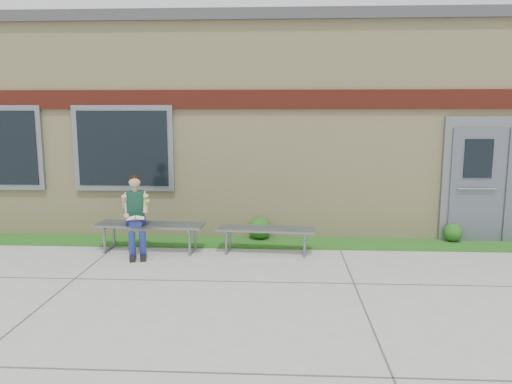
{
  "coord_description": "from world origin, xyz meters",
  "views": [
    {
      "loc": [
        -0.03,
        -6.25,
        2.4
      ],
      "look_at": [
        -0.44,
        1.7,
        1.1
      ],
      "focal_mm": 35.0,
      "sensor_mm": 36.0,
      "label": 1
    }
  ],
  "objects": [
    {
      "name": "shrub_mid",
      "position": [
        -0.43,
        2.85,
        0.22
      ],
      "size": [
        0.4,
        0.4,
        0.4
      ],
      "primitive_type": "sphere",
      "color": "#235215",
      "rests_on": "grass_strip"
    },
    {
      "name": "bench_left",
      "position": [
        -2.28,
        2.0,
        0.37
      ],
      "size": [
        1.88,
        0.62,
        0.48
      ],
      "rotation": [
        0.0,
        0.0,
        -0.06
      ],
      "color": "slate",
      "rests_on": "ground"
    },
    {
      "name": "shrub_east",
      "position": [
        3.13,
        2.85,
        0.19
      ],
      "size": [
        0.34,
        0.34,
        0.34
      ],
      "primitive_type": "sphere",
      "color": "#235215",
      "rests_on": "grass_strip"
    },
    {
      "name": "girl",
      "position": [
        -2.46,
        1.81,
        0.71
      ],
      "size": [
        0.53,
        0.81,
        1.34
      ],
      "rotation": [
        0.0,
        0.0,
        0.27
      ],
      "color": "navy",
      "rests_on": "ground"
    },
    {
      "name": "ground",
      "position": [
        0.0,
        0.0,
        0.0
      ],
      "size": [
        80.0,
        80.0,
        0.0
      ],
      "primitive_type": "plane",
      "color": "#9E9E99",
      "rests_on": "ground"
    },
    {
      "name": "school_building",
      "position": [
        -0.0,
        5.99,
        2.1
      ],
      "size": [
        16.2,
        6.22,
        4.2
      ],
      "color": "beige",
      "rests_on": "ground"
    },
    {
      "name": "bench_right",
      "position": [
        -0.28,
        2.0,
        0.33
      ],
      "size": [
        1.68,
        0.57,
        0.43
      ],
      "rotation": [
        0.0,
        0.0,
        -0.07
      ],
      "color": "slate",
      "rests_on": "ground"
    },
    {
      "name": "grass_strip",
      "position": [
        0.0,
        2.6,
        0.01
      ],
      "size": [
        16.0,
        0.8,
        0.02
      ],
      "primitive_type": "cube",
      "color": "#235215",
      "rests_on": "ground"
    }
  ]
}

